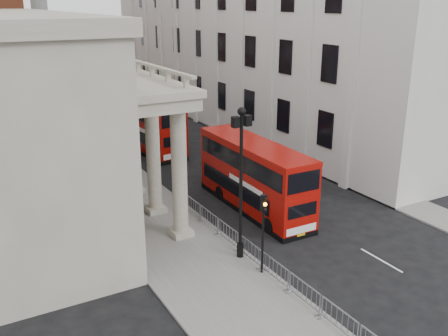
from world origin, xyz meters
The scene contains 15 objects.
ground centered at (0.00, 0.00, 0.00)m, with size 260.00×260.00×0.00m, color black.
sidewalk_west centered at (-3.00, 30.00, 0.06)m, with size 6.00×140.00×0.12m, color slate.
sidewalk_east centered at (13.50, 30.00, 0.06)m, with size 3.00×140.00×0.12m, color slate.
kerb centered at (-0.05, 30.00, 0.07)m, with size 0.20×140.00×0.14m, color slate.
east_building centered at (16.00, 32.00, 12.50)m, with size 8.00×55.00×25.00m, color beige.
lamp_post_south centered at (-0.60, 4.00, 4.91)m, with size 1.05×0.44×8.32m.
lamp_post_mid centered at (-0.60, 20.00, 4.91)m, with size 1.05×0.44×8.32m.
lamp_post_north centered at (-0.60, 36.00, 4.91)m, with size 1.05×0.44×8.32m.
traffic_light centered at (-0.50, 1.98, 3.11)m, with size 0.28×0.33×4.30m.
crowd_barriers centered at (-0.35, 2.23, 0.67)m, with size 0.50×18.75×1.10m.
bus_near centered at (3.80, 9.49, 2.43)m, with size 2.78×10.81×4.65m.
bus_far centered at (2.73, 26.91, 2.59)m, with size 3.86×11.71×4.96m.
pedestrian_a centered at (-4.23, 13.40, 1.08)m, with size 0.70×0.46×1.92m, color black.
pedestrian_b centered at (-3.02, 17.20, 1.03)m, with size 0.89×0.69×1.83m, color black.
pedestrian_c centered at (-2.58, 22.27, 0.95)m, with size 0.81×0.53×1.66m, color black.
Camera 1 is at (-13.42, -16.81, 13.46)m, focal length 40.00 mm.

